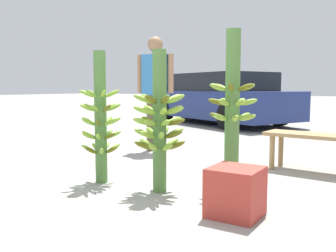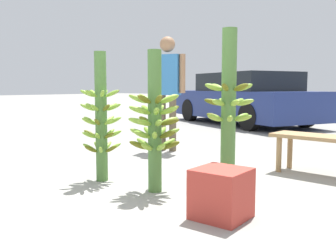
% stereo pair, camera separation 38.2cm
% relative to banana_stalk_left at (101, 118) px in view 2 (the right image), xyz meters
% --- Properties ---
extents(ground_plane, '(80.00, 80.00, 0.00)m').
position_rel_banana_stalk_left_xyz_m(ground_plane, '(0.64, -0.11, -0.65)').
color(ground_plane, gray).
extents(banana_stalk_left, '(0.42, 0.42, 1.31)m').
position_rel_banana_stalk_left_xyz_m(banana_stalk_left, '(0.00, 0.00, 0.00)').
color(banana_stalk_left, '#4C7A38').
rests_on(banana_stalk_left, ground_plane).
extents(banana_stalk_center, '(0.49, 0.49, 1.29)m').
position_rel_banana_stalk_left_xyz_m(banana_stalk_center, '(0.69, 0.03, 0.00)').
color(banana_stalk_center, '#4C7A38').
rests_on(banana_stalk_center, ground_plane).
extents(banana_stalk_right, '(0.46, 0.46, 1.48)m').
position_rel_banana_stalk_left_xyz_m(banana_stalk_right, '(1.23, 0.40, 0.11)').
color(banana_stalk_right, '#4C7A38').
rests_on(banana_stalk_right, ground_plane).
extents(vendor_person, '(0.57, 0.26, 1.70)m').
position_rel_banana_stalk_left_xyz_m(vendor_person, '(-0.59, 1.86, 0.39)').
color(vendor_person, brown).
rests_on(vendor_person, ground_plane).
extents(market_bench, '(1.21, 0.50, 0.44)m').
position_rel_banana_stalk_left_xyz_m(market_bench, '(1.79, 1.59, -0.28)').
color(market_bench, '#99754C').
rests_on(market_bench, ground_plane).
extents(parked_car, '(4.75, 3.60, 1.32)m').
position_rel_banana_stalk_left_xyz_m(parked_car, '(-1.56, 6.36, 0.00)').
color(parked_car, navy).
rests_on(parked_car, ground_plane).
extents(produce_crate, '(0.37, 0.37, 0.37)m').
position_rel_banana_stalk_left_xyz_m(produce_crate, '(1.52, -0.22, -0.46)').
color(produce_crate, '#B2382D').
rests_on(produce_crate, ground_plane).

